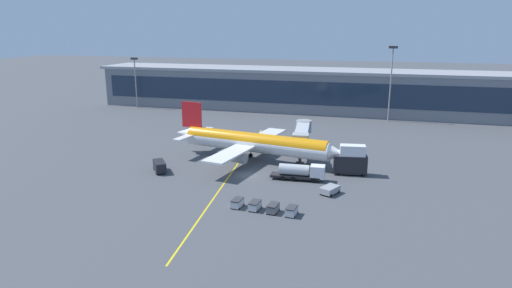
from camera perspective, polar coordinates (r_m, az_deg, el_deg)
The scene contains 15 objects.
ground_plane at distance 92.49m, azimuth -1.03°, elevation -4.04°, with size 700.00×700.00×0.00m, color #47494F.
apron_lead_in_line at distance 95.48m, azimuth -2.99°, elevation -3.45°, with size 0.30×80.00×0.01m, color yellow.
terminal_building at distance 164.27m, azimuth 11.60°, elevation 6.61°, with size 189.30×20.40×15.25m.
main_airliner at distance 101.67m, azimuth -0.25°, elevation 0.20°, with size 42.72×33.89×12.44m.
jet_bridge at distance 107.21m, azimuth 5.95°, elevation 1.39°, with size 5.79×18.42×6.96m.
fuel_tanker at distance 89.62m, azimuth 5.82°, elevation -3.55°, with size 10.92×3.14×3.25m.
catering_lift at distance 94.29m, azimuth 12.05°, elevation -2.05°, with size 7.09×3.45×6.30m.
pushback_tug at distance 83.37m, azimuth 9.44°, elevation -5.74°, with size 3.71×4.42×1.40m.
crew_van at distance 96.50m, azimuth -12.23°, elevation -2.76°, with size 4.68×5.26×2.30m.
baggage_cart_0 at distance 76.39m, azimuth -2.40°, elevation -7.53°, with size 1.83×2.78×1.48m.
baggage_cart_1 at distance 75.26m, azimuth -0.14°, elevation -7.86°, with size 1.83×2.78×1.48m.
baggage_cart_2 at distance 74.25m, azimuth 2.18°, elevation -8.20°, with size 1.83×2.78×1.48m.
baggage_cart_3 at distance 73.37m, azimuth 4.58°, elevation -8.52°, with size 1.83×2.78×1.48m.
apron_light_mast_1 at distance 151.17m, azimuth 16.89°, elevation 8.08°, with size 2.80×0.50×24.17m.
apron_light_mast_2 at distance 176.56m, azimuth -15.16°, elevation 8.16°, with size 2.80×0.50×18.98m.
Camera 1 is at (25.79, -83.79, 29.47)m, focal length 31.28 mm.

